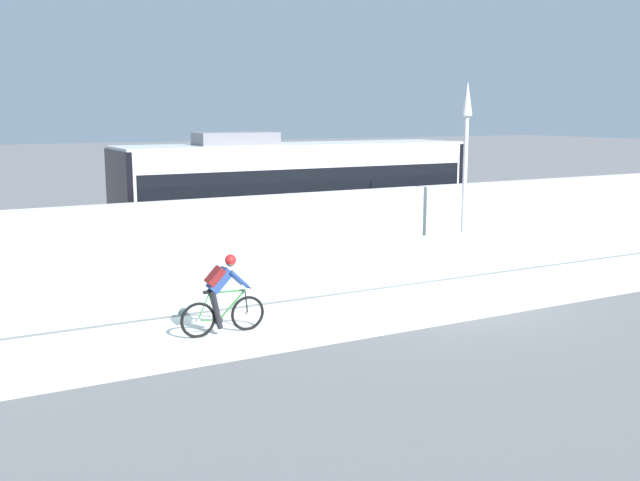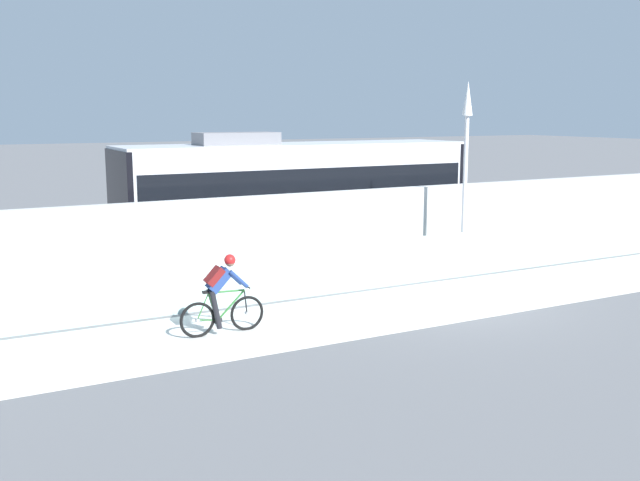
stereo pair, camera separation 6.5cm
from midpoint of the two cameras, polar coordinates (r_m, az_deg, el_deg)
ground_plane at (r=17.44m, az=10.12°, el=-4.64°), size 200.00×200.00×0.00m
bike_path_deck at (r=17.44m, az=10.12°, el=-4.62°), size 32.00×3.20×0.01m
glass_parapet at (r=18.74m, az=6.68°, el=-1.62°), size 32.00×0.05×1.22m
concrete_barrier_wall at (r=20.12m, az=3.78°, el=0.77°), size 32.00×0.36×2.29m
tram_rail_near at (r=22.43m, az=0.38°, el=-1.21°), size 32.00×0.08×0.01m
tram_rail_far at (r=23.68m, az=-1.28°, el=-0.62°), size 32.00×0.08×0.01m
tram at (r=22.52m, az=-1.76°, el=3.69°), size 11.06×2.54×3.81m
cyclist_on_bike at (r=14.50m, az=-7.62°, el=-4.30°), size 1.77×0.58×1.61m
lamp_post_antenna at (r=19.96m, az=11.51°, el=6.72°), size 0.28×0.28×5.20m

